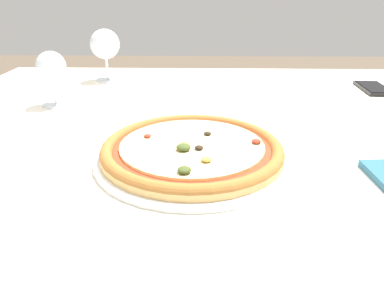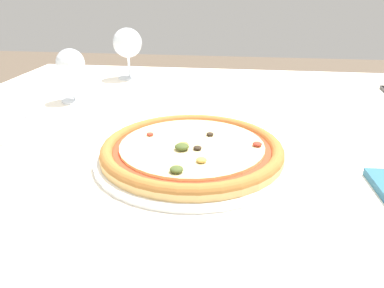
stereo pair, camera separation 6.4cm
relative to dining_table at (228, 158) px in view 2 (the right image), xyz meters
The scene contains 5 objects.
dining_table is the anchor object (origin of this frame).
pizza_plate 0.20m from the dining_table, 108.87° to the right, with size 0.34×0.34×0.04m.
fork 0.46m from the dining_table, behind, with size 0.05×0.17×0.00m.
wine_glass_far_left 0.46m from the dining_table, 160.99° to the left, with size 0.07×0.07×0.13m.
wine_glass_far_right 0.56m from the dining_table, 129.79° to the left, with size 0.09×0.09×0.16m.
Camera 2 is at (0.02, -0.75, 1.03)m, focal length 35.00 mm.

